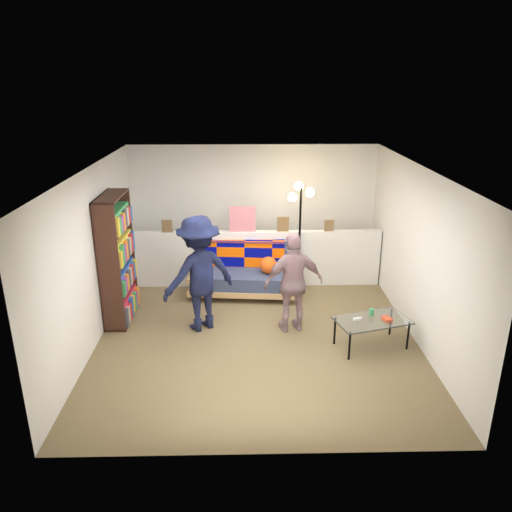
{
  "coord_description": "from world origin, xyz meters",
  "views": [
    {
      "loc": [
        -0.16,
        -6.49,
        3.55
      ],
      "look_at": [
        0.0,
        0.4,
        1.05
      ],
      "focal_mm": 35.0,
      "sensor_mm": 36.0,
      "label": 1
    }
  ],
  "objects_px": {
    "futon_sofa": "(245,273)",
    "bookshelf": "(117,263)",
    "coffee_table": "(372,321)",
    "person_right": "(294,283)",
    "person_left": "(199,274)",
    "floor_lamp": "(300,215)"
  },
  "relations": [
    {
      "from": "futon_sofa",
      "to": "bookshelf",
      "type": "xyz_separation_m",
      "value": [
        -1.91,
        -0.9,
        0.54
      ]
    },
    {
      "from": "bookshelf",
      "to": "coffee_table",
      "type": "xyz_separation_m",
      "value": [
        3.66,
        -0.97,
        -0.52
      ]
    },
    {
      "from": "futon_sofa",
      "to": "coffee_table",
      "type": "xyz_separation_m",
      "value": [
        1.75,
        -1.86,
        0.03
      ]
    },
    {
      "from": "bookshelf",
      "to": "person_right",
      "type": "distance_m",
      "value": 2.66
    },
    {
      "from": "bookshelf",
      "to": "coffee_table",
      "type": "relative_size",
      "value": 1.76
    },
    {
      "from": "coffee_table",
      "to": "person_left",
      "type": "xyz_separation_m",
      "value": [
        -2.4,
        0.62,
        0.47
      ]
    },
    {
      "from": "coffee_table",
      "to": "floor_lamp",
      "type": "relative_size",
      "value": 0.59
    },
    {
      "from": "floor_lamp",
      "to": "person_left",
      "type": "distance_m",
      "value": 2.2
    },
    {
      "from": "coffee_table",
      "to": "floor_lamp",
      "type": "bearing_deg",
      "value": 111.38
    },
    {
      "from": "futon_sofa",
      "to": "bookshelf",
      "type": "height_order",
      "value": "bookshelf"
    },
    {
      "from": "futon_sofa",
      "to": "bookshelf",
      "type": "relative_size",
      "value": 0.97
    },
    {
      "from": "bookshelf",
      "to": "floor_lamp",
      "type": "relative_size",
      "value": 1.03
    },
    {
      "from": "bookshelf",
      "to": "person_left",
      "type": "relative_size",
      "value": 1.13
    },
    {
      "from": "futon_sofa",
      "to": "person_right",
      "type": "distance_m",
      "value": 1.56
    },
    {
      "from": "coffee_table",
      "to": "person_right",
      "type": "xyz_separation_m",
      "value": [
        -1.04,
        0.52,
        0.36
      ]
    },
    {
      "from": "person_right",
      "to": "bookshelf",
      "type": "bearing_deg",
      "value": -22.22
    },
    {
      "from": "person_left",
      "to": "floor_lamp",
      "type": "bearing_deg",
      "value": -170.23
    },
    {
      "from": "coffee_table",
      "to": "person_right",
      "type": "height_order",
      "value": "person_right"
    },
    {
      "from": "futon_sofa",
      "to": "coffee_table",
      "type": "relative_size",
      "value": 1.7
    },
    {
      "from": "person_left",
      "to": "person_right",
      "type": "distance_m",
      "value": 1.37
    },
    {
      "from": "futon_sofa",
      "to": "coffee_table",
      "type": "distance_m",
      "value": 2.55
    },
    {
      "from": "futon_sofa",
      "to": "person_right",
      "type": "xyz_separation_m",
      "value": [
        0.71,
        -1.34,
        0.38
      ]
    }
  ]
}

